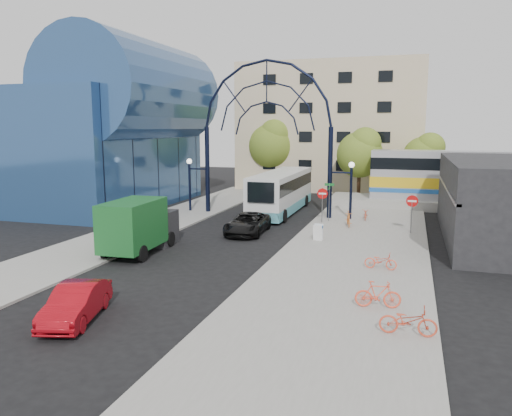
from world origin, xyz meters
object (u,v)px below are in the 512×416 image
(street_name_sign, at_px, (329,194))
(sandwich_board, at_px, (318,230))
(bike_far_a, at_px, (381,261))
(green_truck, at_px, (140,226))
(tree_north_c, at_px, (425,155))
(tree_north_b, at_px, (273,143))
(bike_near_a, at_px, (366,214))
(red_sedan, at_px, (76,303))
(bike_far_c, at_px, (408,321))
(city_bus, at_px, (282,191))
(bike_far_b, at_px, (378,294))
(stop_sign, at_px, (322,197))
(tree_north_a, at_px, (361,152))
(black_suv, at_px, (247,223))
(gateway_arch, at_px, (267,106))
(do_not_enter_sign, at_px, (412,205))

(street_name_sign, height_order, sandwich_board, street_name_sign)
(sandwich_board, bearing_deg, bike_far_a, -52.85)
(green_truck, bearing_deg, tree_north_c, 57.17)
(street_name_sign, bearing_deg, green_truck, -125.89)
(tree_north_b, relative_size, bike_near_a, 5.14)
(sandwich_board, bearing_deg, tree_north_b, 111.59)
(street_name_sign, bearing_deg, red_sedan, -104.77)
(tree_north_c, bearing_deg, sandwich_board, -106.55)
(sandwich_board, relative_size, bike_far_c, 0.53)
(green_truck, bearing_deg, city_bus, 71.69)
(bike_near_a, bearing_deg, bike_far_b, -87.46)
(bike_near_a, bearing_deg, sandwich_board, -108.83)
(stop_sign, relative_size, green_truck, 0.41)
(green_truck, bearing_deg, tree_north_a, 66.13)
(tree_north_c, distance_m, red_sedan, 39.23)
(bike_far_c, bearing_deg, bike_near_a, 7.52)
(tree_north_c, xyz_separation_m, black_suv, (-11.42, -20.83, -3.59))
(tree_north_c, bearing_deg, stop_sign, -114.69)
(red_sedan, bearing_deg, bike_far_c, -6.06)
(tree_north_c, xyz_separation_m, bike_near_a, (-4.37, -13.93, -3.75))
(black_suv, height_order, bike_far_c, black_suv)
(gateway_arch, relative_size, do_not_enter_sign, 5.50)
(tree_north_b, xyz_separation_m, bike_near_a, (11.63, -15.93, -4.74))
(gateway_arch, height_order, bike_near_a, gateway_arch)
(street_name_sign, bearing_deg, bike_far_a, -69.66)
(red_sedan, bearing_deg, city_bus, 71.65)
(gateway_arch, relative_size, sandwich_board, 13.80)
(tree_north_c, bearing_deg, bike_far_a, -95.23)
(tree_north_b, relative_size, bike_far_c, 4.28)
(do_not_enter_sign, distance_m, bike_far_a, 9.55)
(stop_sign, bearing_deg, bike_far_c, -72.13)
(city_bus, relative_size, bike_far_b, 7.01)
(tree_north_a, relative_size, tree_north_b, 0.88)
(bike_far_a, bearing_deg, gateway_arch, 40.91)
(green_truck, relative_size, bike_far_c, 3.26)
(black_suv, distance_m, bike_far_c, 17.53)
(stop_sign, bearing_deg, bike_far_b, -73.27)
(street_name_sign, distance_m, tree_north_b, 19.81)
(gateway_arch, height_order, tree_north_a, gateway_arch)
(tree_north_a, distance_m, tree_north_c, 6.33)
(green_truck, distance_m, bike_near_a, 17.51)
(stop_sign, xyz_separation_m, bike_near_a, (2.95, 2.00, -1.46))
(city_bus, distance_m, bike_near_a, 7.43)
(tree_north_c, bearing_deg, city_bus, -133.83)
(tree_north_c, height_order, red_sedan, tree_north_c)
(green_truck, bearing_deg, bike_far_a, -2.84)
(do_not_enter_sign, distance_m, bike_near_a, 5.35)
(do_not_enter_sign, bearing_deg, bike_far_c, -90.13)
(street_name_sign, relative_size, bike_far_a, 1.81)
(tree_north_c, relative_size, bike_far_c, 3.48)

